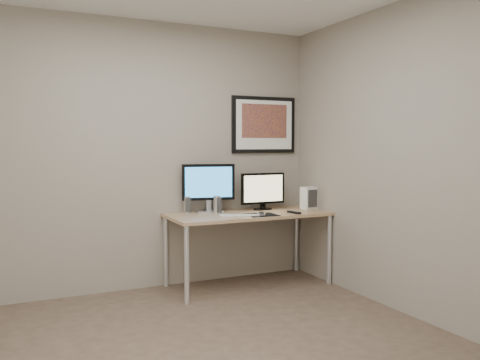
{
  "coord_description": "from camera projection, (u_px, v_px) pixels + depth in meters",
  "views": [
    {
      "loc": [
        -1.23,
        -3.14,
        1.41
      ],
      "look_at": [
        0.79,
        1.1,
        1.08
      ],
      "focal_mm": 38.0,
      "sensor_mm": 36.0,
      "label": 1
    }
  ],
  "objects": [
    {
      "name": "floor",
      "position": [
        205.0,
        352.0,
        3.46
      ],
      "size": [
        3.6,
        3.6,
        0.0
      ],
      "primitive_type": "plane",
      "color": "#4B3D2E",
      "rests_on": "ground"
    },
    {
      "name": "room",
      "position": [
        182.0,
        113.0,
        3.75
      ],
      "size": [
        3.6,
        3.6,
        3.6
      ],
      "color": "white",
      "rests_on": "ground"
    },
    {
      "name": "desk",
      "position": [
        248.0,
        219.0,
        5.05
      ],
      "size": [
        1.6,
        0.7,
        0.73
      ],
      "color": "olive",
      "rests_on": "floor"
    },
    {
      "name": "framed_art",
      "position": [
        264.0,
        125.0,
        5.44
      ],
      "size": [
        0.75,
        0.04,
        0.6
      ],
      "color": "black",
      "rests_on": "room"
    },
    {
      "name": "monitor_large",
      "position": [
        208.0,
        186.0,
        5.08
      ],
      "size": [
        0.53,
        0.22,
        0.49
      ],
      "rotation": [
        0.0,
        0.0,
        -0.2
      ],
      "color": "silver",
      "rests_on": "desk"
    },
    {
      "name": "monitor_tv",
      "position": [
        263.0,
        190.0,
        5.28
      ],
      "size": [
        0.49,
        0.12,
        0.39
      ],
      "rotation": [
        0.0,
        0.0,
        -0.01
      ],
      "color": "black",
      "rests_on": "desk"
    },
    {
      "name": "speaker_left",
      "position": [
        187.0,
        205.0,
        5.04
      ],
      "size": [
        0.07,
        0.07,
        0.17
      ],
      "primitive_type": "cylinder",
      "rotation": [
        0.0,
        0.0,
        -0.07
      ],
      "color": "silver",
      "rests_on": "desk"
    },
    {
      "name": "speaker_right",
      "position": [
        217.0,
        205.0,
        4.99
      ],
      "size": [
        0.08,
        0.08,
        0.18
      ],
      "primitive_type": "cylinder",
      "rotation": [
        0.0,
        0.0,
        0.18
      ],
      "color": "silver",
      "rests_on": "desk"
    },
    {
      "name": "phone_dock",
      "position": [
        219.0,
        205.0,
        5.08
      ],
      "size": [
        0.09,
        0.09,
        0.14
      ],
      "primitive_type": "cube",
      "rotation": [
        0.0,
        0.0,
        0.37
      ],
      "color": "black",
      "rests_on": "desk"
    },
    {
      "name": "keyboard",
      "position": [
        239.0,
        215.0,
        4.82
      ],
      "size": [
        0.4,
        0.25,
        0.01
      ],
      "primitive_type": "cube",
      "rotation": [
        0.0,
        0.0,
        -0.4
      ],
      "color": "silver",
      "rests_on": "desk"
    },
    {
      "name": "mousepad",
      "position": [
        262.0,
        215.0,
        4.9
      ],
      "size": [
        0.31,
        0.27,
        0.0
      ],
      "primitive_type": "cube",
      "rotation": [
        0.0,
        0.0,
        -0.06
      ],
      "color": "black",
      "rests_on": "desk"
    },
    {
      "name": "mouse",
      "position": [
        261.0,
        213.0,
        4.87
      ],
      "size": [
        0.09,
        0.12,
        0.04
      ],
      "primitive_type": "ellipsoid",
      "rotation": [
        0.0,
        0.0,
        -0.34
      ],
      "color": "black",
      "rests_on": "mousepad"
    },
    {
      "name": "remote",
      "position": [
        294.0,
        212.0,
        5.03
      ],
      "size": [
        0.07,
        0.17,
        0.02
      ],
      "primitive_type": "cube",
      "rotation": [
        0.0,
        0.0,
        0.13
      ],
      "color": "black",
      "rests_on": "desk"
    },
    {
      "name": "fan_unit",
      "position": [
        309.0,
        198.0,
        5.35
      ],
      "size": [
        0.17,
        0.14,
        0.24
      ],
      "primitive_type": "cube",
      "rotation": [
        0.0,
        0.0,
        0.16
      ],
      "color": "white",
      "rests_on": "desk"
    }
  ]
}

